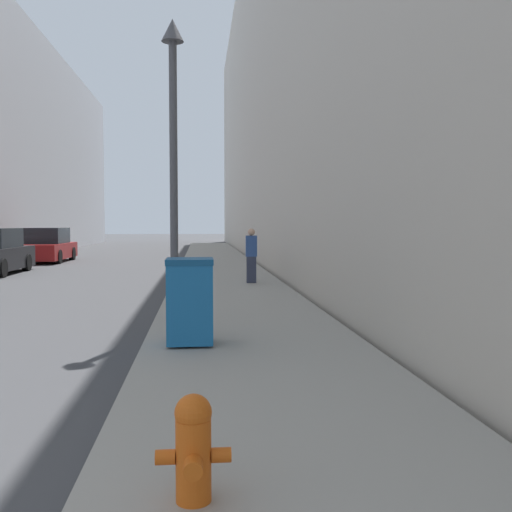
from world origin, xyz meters
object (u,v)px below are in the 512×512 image
at_px(parked_sedan_far, 48,246).
at_px(pedestrian_on_sidewalk, 251,256).
at_px(fire_hydrant, 193,446).
at_px(lamppost, 173,144).
at_px(trash_bin, 190,301).

relative_size(parked_sedan_far, pedestrian_on_sidewalk, 3.02).
bearing_deg(pedestrian_on_sidewalk, fire_hydrant, -96.67).
relative_size(fire_hydrant, lamppost, 0.13).
relative_size(trash_bin, lamppost, 0.23).
relative_size(trash_bin, parked_sedan_far, 0.26).
height_order(trash_bin, pedestrian_on_sidewalk, pedestrian_on_sidewalk).
bearing_deg(trash_bin, pedestrian_on_sidewalk, 79.06).
distance_m(trash_bin, pedestrian_on_sidewalk, 8.35).
distance_m(fire_hydrant, pedestrian_on_sidewalk, 12.79).
bearing_deg(fire_hydrant, trash_bin, 91.27).
bearing_deg(lamppost, trash_bin, -82.10).
xyz_separation_m(trash_bin, pedestrian_on_sidewalk, (1.58, 8.20, 0.16)).
distance_m(parked_sedan_far, pedestrian_on_sidewalk, 14.57).
xyz_separation_m(trash_bin, parked_sedan_far, (-7.06, 19.92, -0.01)).
bearing_deg(parked_sedan_far, pedestrian_on_sidewalk, -53.59).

